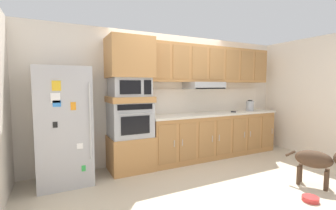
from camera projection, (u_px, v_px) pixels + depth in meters
ground_plane at (200, 174)px, 3.90m from camera, size 9.60×9.60×0.00m
back_kitchen_wall at (170, 97)px, 4.78m from camera, size 6.20×0.12×2.50m
side_panel_right at (307, 97)px, 5.06m from camera, size 0.12×7.10×2.50m
refrigerator at (64, 126)px, 3.51m from camera, size 0.76×0.73×1.76m
oven_base_cabinet at (130, 153)px, 4.10m from camera, size 0.74×0.62×0.60m
built_in_oven at (130, 119)px, 4.05m from camera, size 0.70×0.62×0.60m
appliance_mid_shelf at (130, 99)px, 4.02m from camera, size 0.74×0.62×0.10m
microwave at (130, 87)px, 4.00m from camera, size 0.64×0.54×0.32m
appliance_upper_cabinet at (129, 58)px, 3.97m from camera, size 0.74×0.62×0.68m
lower_cabinet_run at (214, 135)px, 4.92m from camera, size 2.95×0.63×0.88m
countertop_slab at (214, 114)px, 4.89m from camera, size 2.99×0.64×0.04m
backsplash_panel at (206, 100)px, 5.12m from camera, size 2.99×0.02×0.50m
upper_cabinet_with_hood at (211, 66)px, 4.90m from camera, size 2.95×0.48×0.88m
screwdriver at (234, 112)px, 4.93m from camera, size 0.17×0.16×0.03m
electric_kettle at (250, 106)px, 5.26m from camera, size 0.17×0.17×0.24m
dog at (319, 160)px, 3.38m from camera, size 0.46×0.82×0.60m
dog_food_bowl at (310, 199)px, 2.99m from camera, size 0.20×0.20×0.06m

